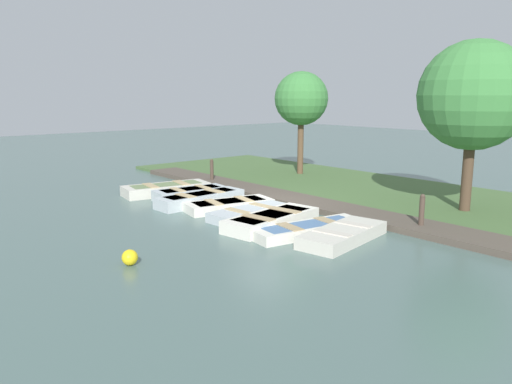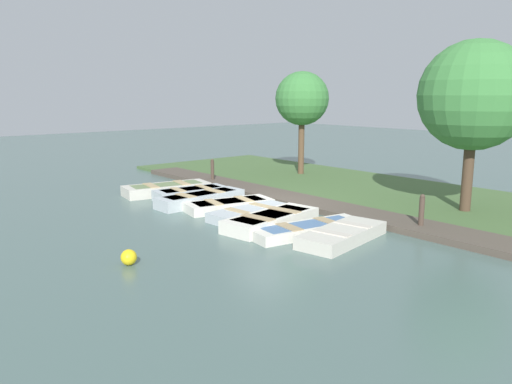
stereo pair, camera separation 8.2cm
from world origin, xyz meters
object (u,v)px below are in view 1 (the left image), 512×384
Objects in this scene: mooring_post_far at (422,213)px; park_tree_left at (474,96)px; rowboat_0 at (166,189)px; park_tree_far_left at (301,99)px; rowboat_6 at (309,229)px; rowboat_4 at (250,213)px; rowboat_7 at (343,234)px; rowboat_5 at (272,220)px; rowboat_3 at (229,205)px; rowboat_2 at (200,199)px; buoy at (130,257)px; mooring_post_near at (212,171)px; rowboat_1 at (191,193)px.

park_tree_left reaches higher than mooring_post_far.
rowboat_0 is 0.71× the size of park_tree_far_left.
rowboat_4 is at bearing -79.76° from rowboat_6.
rowboat_5 is at bearing -89.57° from rowboat_7.
rowboat_3 is 0.88× the size of rowboat_6.
rowboat_2 is 0.60× the size of park_tree_left.
rowboat_7 is (-0.34, 6.45, -0.03)m from rowboat_2.
rowboat_5 is at bearing -70.15° from rowboat_6.
mooring_post_far reaches higher than buoy.
rowboat_0 is at bearing -98.26° from rowboat_7.
rowboat_6 is at bearing 72.41° from mooring_post_near.
rowboat_3 is at bearing 60.82° from mooring_post_near.
rowboat_7 is at bearing -18.69° from mooring_post_far.
rowboat_7 is (-0.05, 5.10, 0.02)m from rowboat_3.
park_tree_far_left is at bearing -124.69° from rowboat_6.
buoy reaches higher than rowboat_6.
rowboat_4 is 5.37m from mooring_post_far.
rowboat_3 is at bearing -82.69° from rowboat_6.
park_tree_far_left reaches higher than rowboat_3.
rowboat_2 is at bearing -91.65° from rowboat_4.
park_tree_far_left is at bearing -141.78° from rowboat_3.
mooring_post_near is (-2.59, -4.63, 0.40)m from rowboat_3.
park_tree_left is (-5.95, 7.08, 3.72)m from rowboat_2.
park_tree_far_left is at bearing -139.52° from rowboat_7.
park_tree_left is (-5.85, 4.36, 3.78)m from rowboat_4.
rowboat_2 is 6.74m from buoy.
rowboat_1 is 2.43m from rowboat_3.
rowboat_2 is 0.68× the size of park_tree_far_left.
rowboat_5 is (0.11, 4.02, -0.01)m from rowboat_2.
rowboat_5 is at bearing 93.50° from rowboat_3.
rowboat_4 is at bearing -36.69° from park_tree_left.
park_tree_far_left is at bearing -165.31° from rowboat_2.
rowboat_7 is 6.78m from park_tree_left.
rowboat_4 is at bearing 100.24° from rowboat_0.
rowboat_7 is (-0.45, 2.43, -0.02)m from rowboat_5.
rowboat_0 is 1.21× the size of rowboat_4.
rowboat_3 is 2.88× the size of mooring_post_far.
park_tree_far_left is at bearing -149.11° from rowboat_5.
rowboat_0 is 9.00m from rowboat_7.
park_tree_left is at bearing 144.72° from rowboat_5.
park_tree_left reaches higher than buoy.
park_tree_far_left is at bearing -150.04° from rowboat_4.
rowboat_2 is at bearing 48.78° from mooring_post_near.
mooring_post_far is at bearing 123.74° from rowboat_5.
rowboat_2 is at bearing 16.37° from park_tree_far_left.
rowboat_4 reaches higher than rowboat_6.
rowboat_1 is (-0.21, 1.47, 0.01)m from rowboat_0.
mooring_post_far is 0.22× the size of park_tree_far_left.
rowboat_2 is 0.99× the size of rowboat_5.
rowboat_7 is at bearing 75.40° from mooring_post_near.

